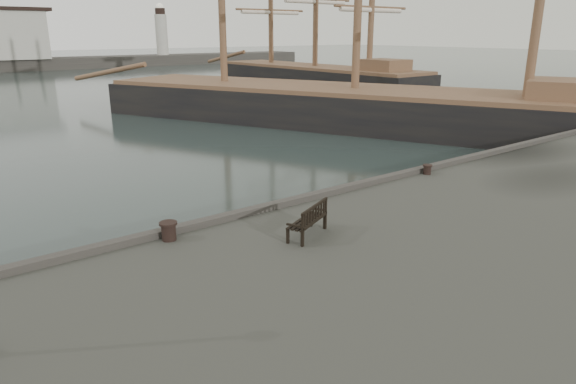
% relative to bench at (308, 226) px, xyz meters
% --- Properties ---
extents(ground, '(400.00, 400.00, 0.00)m').
position_rel_bench_xyz_m(ground, '(1.14, 2.41, -1.83)').
color(ground, black).
rests_on(ground, ground).
extents(bench, '(1.52, 1.05, 0.83)m').
position_rel_bench_xyz_m(bench, '(0.00, 0.00, 0.00)').
color(bench, black).
rests_on(bench, quay).
extents(bollard_left, '(0.59, 0.59, 0.47)m').
position_rel_bench_xyz_m(bollard_left, '(-2.91, 1.91, -0.03)').
color(bollard_left, black).
rests_on(bollard_left, quay).
extents(bollard_right, '(0.44, 0.44, 0.36)m').
position_rel_bench_xyz_m(bollard_right, '(7.26, 1.91, -0.09)').
color(bollard_right, black).
rests_on(bollard_right, quay).
extents(tall_ship_main, '(24.08, 40.06, 30.26)m').
position_rel_bench_xyz_m(tall_ship_main, '(18.78, 17.32, -1.06)').
color(tall_ship_main, black).
rests_on(tall_ship_main, ground).
extents(tall_ship_far, '(6.98, 29.96, 25.58)m').
position_rel_bench_xyz_m(tall_ship_far, '(31.65, 36.80, -0.98)').
color(tall_ship_far, black).
rests_on(tall_ship_far, ground).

